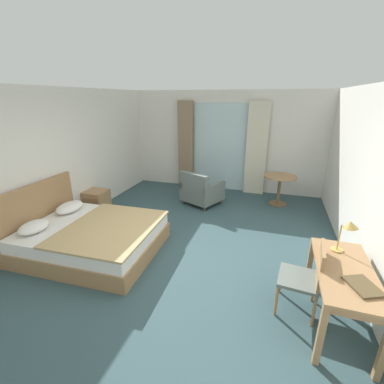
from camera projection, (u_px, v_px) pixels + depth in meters
name	position (u px, v px, depth m)	size (l,w,h in m)	color
ground	(180.00, 259.00, 4.37)	(5.78, 7.92, 0.10)	#334C51
wall_back	(226.00, 142.00, 7.23)	(5.38, 0.12, 2.65)	silver
wall_left	(39.00, 166.00, 4.66)	(0.12, 7.52, 2.65)	silver
balcony_glass_door	(220.00, 148.00, 7.25)	(1.50, 0.02, 2.33)	silver
curtain_panel_left	(186.00, 145.00, 7.42)	(0.42, 0.10, 2.39)	#897056
curtain_panel_right	(256.00, 149.00, 6.87)	(0.53, 0.10, 2.39)	beige
bed	(89.00, 236.00, 4.44)	(2.21, 1.79, 1.09)	#9E754C
nightstand	(97.00, 202.00, 5.87)	(0.45, 0.45, 0.54)	#9E754C
writing_desk	(344.00, 277.00, 2.85)	(0.58, 1.26, 0.73)	#9E754C
desk_chair	(307.00, 275.00, 3.09)	(0.49, 0.52, 0.90)	slate
desk_lamp	(348.00, 228.00, 3.02)	(0.24, 0.19, 0.43)	tan
closed_book	(363.00, 286.00, 2.54)	(0.24, 0.32, 0.03)	brown
armchair_by_window	(201.00, 191.00, 6.38)	(1.04, 1.04, 0.83)	slate
round_cafe_table	(280.00, 183.00, 6.30)	(0.75, 0.75, 0.72)	#9E754C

